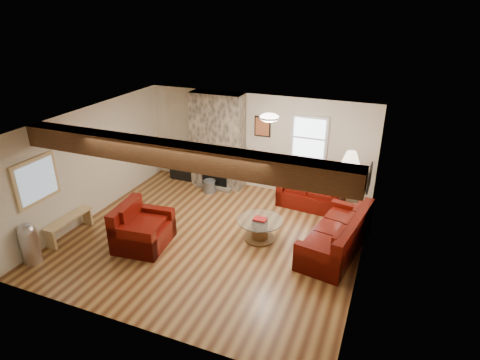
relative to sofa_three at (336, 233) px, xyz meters
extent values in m
plane|color=#572E17|center=(-2.48, -0.48, -0.41)|extent=(8.00, 8.00, 0.00)
plane|color=white|center=(-2.48, -0.48, 2.09)|extent=(8.00, 8.00, 0.00)
plane|color=beige|center=(-2.48, 2.27, 0.84)|extent=(8.00, 0.00, 8.00)
plane|color=beige|center=(-2.48, -3.23, 0.84)|extent=(8.00, 0.00, 8.00)
plane|color=beige|center=(-5.48, -0.48, 0.84)|extent=(0.00, 7.50, 7.50)
plane|color=beige|center=(0.52, -0.48, 0.84)|extent=(0.00, 7.50, 7.50)
cube|color=#361F10|center=(-2.48, -1.73, 1.90)|extent=(6.00, 0.36, 0.38)
cube|color=#3B372E|center=(-3.48, 2.02, 0.84)|extent=(1.40, 0.50, 2.50)
cube|color=black|center=(-3.48, 1.77, 0.04)|extent=(0.70, 0.06, 0.90)
cube|color=#3B372E|center=(-3.48, 1.72, -0.37)|extent=(1.00, 0.25, 0.08)
cylinder|color=#4E3119|center=(-1.53, -0.17, -0.39)|extent=(0.64, 0.64, 0.04)
cylinder|color=#4E3119|center=(-1.53, -0.17, -0.19)|extent=(0.34, 0.34, 0.43)
cylinder|color=silver|center=(-1.53, -0.17, 0.05)|extent=(0.96, 0.96, 0.02)
cube|color=maroon|center=(-1.53, -0.17, 0.08)|extent=(0.27, 0.19, 0.03)
cube|color=black|center=(-4.40, 2.05, -0.15)|extent=(1.01, 0.41, 0.51)
imported|color=black|center=(-4.40, 2.05, 0.32)|extent=(0.77, 0.10, 0.44)
cylinder|color=#A89046|center=(-0.03, 1.56, -0.39)|extent=(0.28, 0.28, 0.03)
cylinder|color=#A89046|center=(-0.03, 1.56, 0.30)|extent=(0.03, 0.03, 1.42)
cone|color=beige|center=(-0.03, 1.56, 1.03)|extent=(0.40, 0.40, 0.28)
camera|label=1|loc=(0.78, -6.99, 4.19)|focal=30.00mm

